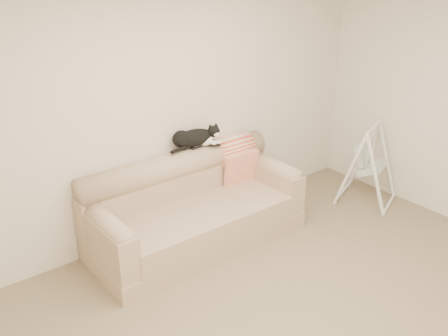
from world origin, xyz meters
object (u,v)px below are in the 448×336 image
at_px(sofa, 193,210).
at_px(remote_b, 213,144).
at_px(remote_a, 198,146).
at_px(baby_swing, 368,164).
at_px(tuxedo_cat, 195,138).

distance_m(sofa, remote_b, 0.71).
xyz_separation_m(remote_a, remote_b, (0.16, -0.05, -0.00)).
height_order(remote_b, baby_swing, baby_swing).
bearing_deg(baby_swing, sofa, 165.95).
relative_size(tuxedo_cat, baby_swing, 0.63).
bearing_deg(remote_a, sofa, -135.10).
relative_size(remote_b, baby_swing, 0.17).
bearing_deg(baby_swing, remote_b, 157.16).
bearing_deg(tuxedo_cat, remote_a, -16.72).
distance_m(sofa, remote_a, 0.66).
bearing_deg(remote_a, tuxedo_cat, 163.28).
xyz_separation_m(sofa, baby_swing, (2.14, -0.54, 0.12)).
xyz_separation_m(sofa, remote_b, (0.40, 0.20, 0.56)).
height_order(remote_b, tuxedo_cat, tuxedo_cat).
height_order(sofa, baby_swing, baby_swing).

